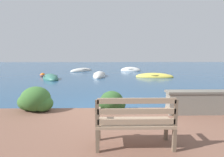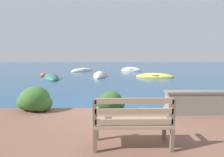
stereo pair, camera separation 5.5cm
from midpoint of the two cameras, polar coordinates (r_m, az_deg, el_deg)
The scene contains 12 objects.
ground_plane at distance 5.51m, azimuth 1.12°, elevation -11.74°, with size 80.00×80.00×0.00m.
park_bench at distance 3.13m, azimuth 7.30°, elevation -13.54°, with size 1.35×0.48×0.93m.
stone_wall at distance 5.41m, azimuth 26.49°, elevation -6.92°, with size 1.81×0.39×0.64m.
hedge_clump_far_left at distance 5.56m, azimuth -23.67°, elevation -6.53°, with size 1.05×0.76×0.71m.
hedge_clump_left at distance 5.15m, azimuth -0.24°, elevation -7.67°, with size 0.84×0.61×0.57m.
hedge_clump_centre at distance 5.75m, azimuth 26.38°, elevation -7.14°, with size 0.74×0.54×0.51m.
rowboat_nearest at distance 14.19m, azimuth -19.20°, elevation 0.09°, with size 2.20×2.86×0.70m.
rowboat_mid at distance 14.81m, azimuth 13.90°, elevation 0.58°, with size 3.17×1.47×0.64m.
rowboat_far at distance 14.99m, azimuth -3.97°, elevation 0.90°, with size 1.14×3.16×0.78m.
rowboat_outer at distance 20.10m, azimuth 6.33°, elevation 2.63°, with size 2.46×1.63×0.83m.
rowboat_distant at distance 20.29m, azimuth -9.69°, elevation 2.56°, with size 2.85×3.43×0.63m.
mooring_buoy at distance 16.12m, azimuth -21.47°, elevation 0.92°, with size 0.51×0.51×0.46m.
Camera 2 is at (-0.15, -5.19, 1.83)m, focal length 28.00 mm.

